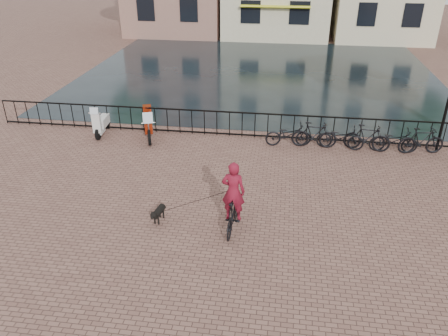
# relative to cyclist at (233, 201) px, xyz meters

# --- Properties ---
(ground) EXTENTS (100.00, 100.00, 0.00)m
(ground) POSITION_rel_cyclist_xyz_m (-0.41, -1.81, -0.89)
(ground) COLOR brown
(ground) RESTS_ON ground
(canal_water) EXTENTS (20.00, 20.00, 0.00)m
(canal_water) POSITION_rel_cyclist_xyz_m (-0.41, 15.49, -0.89)
(canal_water) COLOR black
(canal_water) RESTS_ON ground
(railing) EXTENTS (20.00, 0.05, 1.02)m
(railing) POSITION_rel_cyclist_xyz_m (-0.41, 6.19, -0.39)
(railing) COLOR black
(railing) RESTS_ON ground
(cyclist) EXTENTS (0.77, 1.74, 2.35)m
(cyclist) POSITION_rel_cyclist_xyz_m (0.00, 0.00, 0.00)
(cyclist) COLOR black
(cyclist) RESTS_ON ground
(dog) EXTENTS (0.35, 0.76, 0.49)m
(dog) POSITION_rel_cyclist_xyz_m (-2.07, 0.08, -0.64)
(dog) COLOR black
(dog) RESTS_ON ground
(motorcycle) EXTENTS (1.03, 1.95, 1.36)m
(motorcycle) POSITION_rel_cyclist_xyz_m (-4.02, 5.61, -0.21)
(motorcycle) COLOR maroon
(motorcycle) RESTS_ON ground
(scooter) EXTENTS (0.54, 1.50, 1.37)m
(scooter) POSITION_rel_cyclist_xyz_m (-5.95, 5.68, -0.21)
(scooter) COLOR silver
(scooter) RESTS_ON ground
(parked_bike_0) EXTENTS (1.78, 0.82, 0.90)m
(parked_bike_0) POSITION_rel_cyclist_xyz_m (1.39, 5.59, -0.44)
(parked_bike_0) COLOR black
(parked_bike_0) RESTS_ON ground
(parked_bike_1) EXTENTS (1.66, 0.47, 1.00)m
(parked_bike_1) POSITION_rel_cyclist_xyz_m (2.34, 5.59, -0.39)
(parked_bike_1) COLOR black
(parked_bike_1) RESTS_ON ground
(parked_bike_2) EXTENTS (1.76, 0.75, 0.90)m
(parked_bike_2) POSITION_rel_cyclist_xyz_m (3.29, 5.59, -0.44)
(parked_bike_2) COLOR black
(parked_bike_2) RESTS_ON ground
(parked_bike_3) EXTENTS (1.72, 0.72, 1.00)m
(parked_bike_3) POSITION_rel_cyclist_xyz_m (4.24, 5.59, -0.39)
(parked_bike_3) COLOR black
(parked_bike_3) RESTS_ON ground
(parked_bike_4) EXTENTS (1.72, 0.60, 0.90)m
(parked_bike_4) POSITION_rel_cyclist_xyz_m (5.19, 5.59, -0.44)
(parked_bike_4) COLOR black
(parked_bike_4) RESTS_ON ground
(parked_bike_5) EXTENTS (1.72, 0.74, 1.00)m
(parked_bike_5) POSITION_rel_cyclist_xyz_m (6.14, 5.59, -0.39)
(parked_bike_5) COLOR black
(parked_bike_5) RESTS_ON ground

